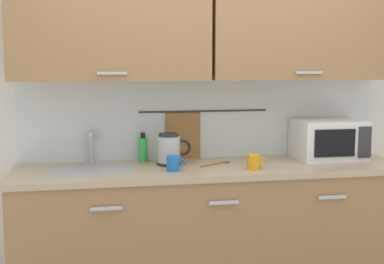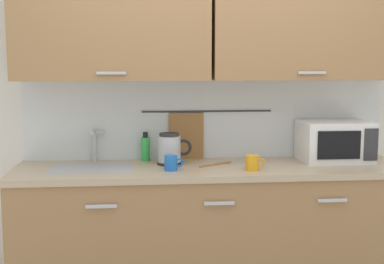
{
  "view_description": "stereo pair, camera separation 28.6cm",
  "coord_description": "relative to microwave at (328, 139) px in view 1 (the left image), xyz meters",
  "views": [
    {
      "loc": [
        -0.72,
        -2.86,
        1.55
      ],
      "look_at": [
        -0.13,
        0.33,
        1.12
      ],
      "focal_mm": 47.59,
      "sensor_mm": 36.0,
      "label": 1
    },
    {
      "loc": [
        -0.44,
        -2.9,
        1.55
      ],
      "look_at": [
        -0.13,
        0.33,
        1.12
      ],
      "focal_mm": 47.59,
      "sensor_mm": 36.0,
      "label": 2
    }
  ],
  "objects": [
    {
      "name": "mug_by_kettle",
      "position": [
        -0.62,
        -0.27,
        -0.09
      ],
      "size": [
        0.12,
        0.08,
        0.09
      ],
      "color": "orange",
      "rests_on": "counter_unit"
    },
    {
      "name": "dish_soap_bottle",
      "position": [
        -1.28,
        0.13,
        -0.05
      ],
      "size": [
        0.06,
        0.06,
        0.2
      ],
      "color": "green",
      "rests_on": "counter_unit"
    },
    {
      "name": "wooden_spoon",
      "position": [
        -0.79,
        -0.06,
        -0.13
      ],
      "size": [
        0.25,
        0.18,
        0.01
      ],
      "color": "#9E7042",
      "rests_on": "counter_unit"
    },
    {
      "name": "microwave",
      "position": [
        0.0,
        0.0,
        0.0
      ],
      "size": [
        0.46,
        0.35,
        0.27
      ],
      "color": "white",
      "rests_on": "counter_unit"
    },
    {
      "name": "counter_unit",
      "position": [
        -0.86,
        -0.11,
        -0.58
      ],
      "size": [
        2.53,
        0.64,
        0.9
      ],
      "color": "#997047",
      "rests_on": "ground"
    },
    {
      "name": "mug_near_sink",
      "position": [
        -1.12,
        -0.22,
        -0.09
      ],
      "size": [
        0.12,
        0.08,
        0.09
      ],
      "color": "blue",
      "rests_on": "counter_unit"
    },
    {
      "name": "electric_kettle",
      "position": [
        -1.12,
        -0.02,
        -0.03
      ],
      "size": [
        0.23,
        0.16,
        0.21
      ],
      "color": "black",
      "rests_on": "counter_unit"
    },
    {
      "name": "sink_faucet",
      "position": [
        -1.62,
        0.12,
        0.01
      ],
      "size": [
        0.09,
        0.17,
        0.22
      ],
      "color": "#B2B5BA",
      "rests_on": "counter_unit"
    },
    {
      "name": "back_wall_assembly",
      "position": [
        -0.85,
        0.12,
        0.49
      ],
      "size": [
        3.7,
        0.41,
        2.5
      ],
      "color": "silver",
      "rests_on": "ground"
    }
  ]
}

